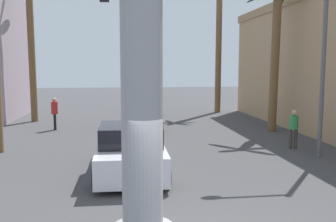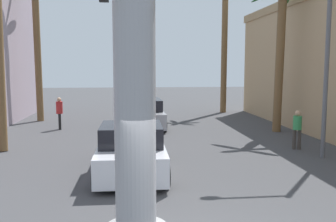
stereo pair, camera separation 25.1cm
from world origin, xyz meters
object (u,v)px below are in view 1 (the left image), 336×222
(street_lamp, at_px, (315,39))
(palm_tree_far_left, at_px, (32,36))
(palm_tree_far_right, at_px, (219,39))
(pedestrian_far_left, at_px, (55,111))
(pedestrian_mid_right, at_px, (294,126))
(car_lead, at_px, (131,150))
(palm_tree_mid_right, at_px, (276,47))
(car_far, at_px, (140,114))

(street_lamp, bearing_deg, palm_tree_far_left, 138.23)
(palm_tree_far_right, bearing_deg, street_lamp, -91.11)
(pedestrian_far_left, relative_size, pedestrian_mid_right, 1.09)
(palm_tree_far_left, relative_size, pedestrian_far_left, 4.98)
(palm_tree_far_left, bearing_deg, street_lamp, -41.77)
(palm_tree_far_left, distance_m, pedestrian_mid_right, 15.81)
(car_lead, height_order, palm_tree_far_right, palm_tree_far_right)
(street_lamp, relative_size, palm_tree_far_left, 0.83)
(palm_tree_mid_right, relative_size, pedestrian_far_left, 4.29)
(car_lead, distance_m, palm_tree_mid_right, 10.69)
(car_far, height_order, pedestrian_mid_right, pedestrian_mid_right)
(car_far, xyz_separation_m, pedestrian_mid_right, (5.83, -6.23, 0.18))
(car_far, xyz_separation_m, pedestrian_far_left, (-4.53, -0.26, 0.26))
(palm_tree_far_right, bearing_deg, palm_tree_far_left, -165.29)
(palm_tree_far_left, xyz_separation_m, palm_tree_mid_right, (12.97, -5.24, -0.79))
(palm_tree_far_right, bearing_deg, pedestrian_far_left, -148.22)
(palm_tree_mid_right, bearing_deg, car_lead, -138.60)
(street_lamp, relative_size, palm_tree_far_right, 0.75)
(pedestrian_mid_right, bearing_deg, palm_tree_mid_right, 77.54)
(street_lamp, distance_m, palm_tree_far_right, 14.01)
(palm_tree_far_left, xyz_separation_m, pedestrian_far_left, (1.72, -3.32, -4.11))
(palm_tree_mid_right, height_order, pedestrian_mid_right, palm_tree_mid_right)
(street_lamp, xyz_separation_m, pedestrian_mid_right, (0.06, 1.44, -3.37))
(street_lamp, bearing_deg, car_lead, -170.04)
(pedestrian_far_left, xyz_separation_m, pedestrian_mid_right, (10.36, -5.97, -0.08))
(pedestrian_mid_right, bearing_deg, car_far, 133.08)
(street_lamp, height_order, car_far, street_lamp)
(palm_tree_mid_right, relative_size, pedestrian_mid_right, 4.66)
(car_lead, height_order, pedestrian_far_left, pedestrian_far_left)
(street_lamp, relative_size, pedestrian_mid_right, 4.50)
(car_lead, xyz_separation_m, pedestrian_mid_right, (6.65, 2.60, 0.21))
(street_lamp, distance_m, car_far, 10.24)
(pedestrian_far_left, bearing_deg, car_lead, -66.65)
(car_lead, bearing_deg, palm_tree_far_right, 65.58)
(palm_tree_far_right, relative_size, pedestrian_mid_right, 6.00)
(palm_tree_far_left, relative_size, palm_tree_mid_right, 1.16)
(car_lead, height_order, palm_tree_far_left, palm_tree_far_left)
(palm_tree_mid_right, xyz_separation_m, pedestrian_mid_right, (-0.90, -4.05, -3.40))
(car_lead, distance_m, pedestrian_mid_right, 7.15)
(car_lead, bearing_deg, car_far, 84.67)
(car_far, bearing_deg, palm_tree_mid_right, -17.96)
(palm_tree_far_right, relative_size, pedestrian_far_left, 5.53)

